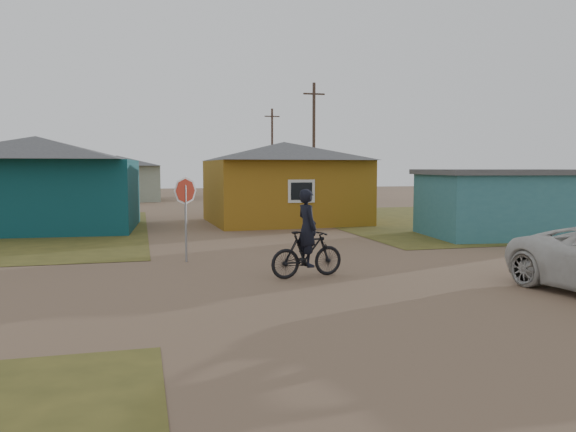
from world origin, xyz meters
name	(u,v)px	position (x,y,z in m)	size (l,w,h in m)	color
ground	(328,281)	(0.00, 0.00, 0.00)	(120.00, 120.00, 0.00)	brown
grass_ne	(502,219)	(14.00, 13.00, 0.01)	(20.00, 18.00, 0.00)	brown
house_teal	(37,182)	(-8.50, 13.50, 2.05)	(8.93, 7.08, 4.00)	#0B3940
house_yellow	(284,181)	(2.50, 14.00, 2.00)	(7.72, 6.76, 3.90)	#936416
shed_turquoise	(506,203)	(9.50, 6.50, 1.31)	(6.71, 4.93, 2.60)	#37737A
house_pale_west	(117,178)	(-6.00, 34.00, 1.86)	(7.04, 6.15, 3.60)	gray
house_beige_east	(293,176)	(10.00, 40.00, 1.86)	(6.95, 6.05, 3.60)	gray
house_pale_north	(36,177)	(-14.00, 46.00, 1.75)	(6.28, 5.81, 3.40)	gray
utility_pole_near	(314,144)	(6.50, 22.00, 4.14)	(1.40, 0.20, 8.00)	#453229
utility_pole_far	(272,151)	(7.50, 38.00, 4.14)	(1.40, 0.20, 8.00)	#453229
stop_sign	(185,199)	(-3.02, 3.60, 1.78)	(0.78, 0.20, 2.42)	gray
cyclist	(307,245)	(-0.34, 0.61, 0.79)	(1.98, 0.88, 2.16)	black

